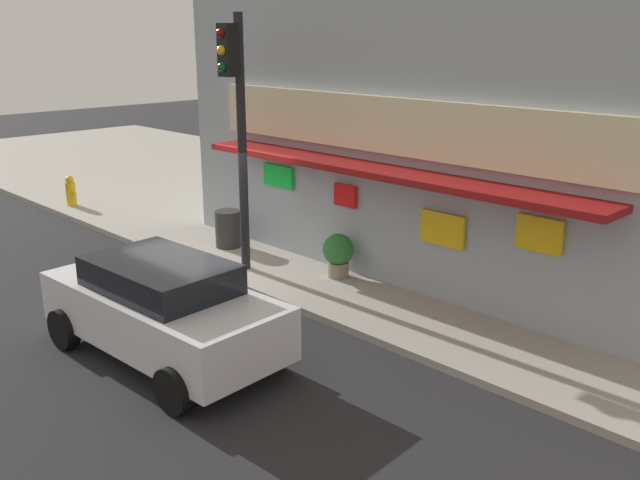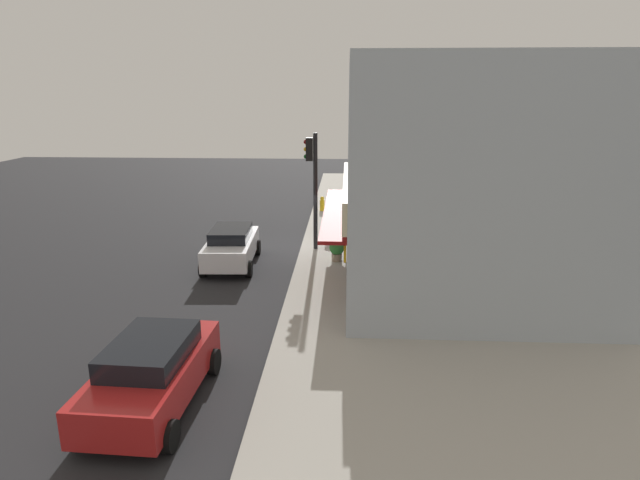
% 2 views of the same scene
% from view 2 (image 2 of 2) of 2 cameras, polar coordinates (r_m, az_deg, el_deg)
% --- Properties ---
extents(ground_plane, '(64.50, 64.50, 0.00)m').
position_cam_2_polar(ground_plane, '(23.54, -2.03, -0.93)').
color(ground_plane, '#232326').
extents(sidewalk, '(43.00, 10.89, 0.13)m').
position_cam_2_polar(sidewalk, '(23.69, 11.21, -0.96)').
color(sidewalk, '#A39E93').
rests_on(sidewalk, ground_plane).
extents(corner_building, '(11.98, 8.99, 7.61)m').
position_cam_2_polar(corner_building, '(20.08, 14.72, 7.15)').
color(corner_building, '#9EA8B2').
rests_on(corner_building, sidewalk).
extents(traffic_light, '(0.32, 0.58, 4.97)m').
position_cam_2_polar(traffic_light, '(22.41, -0.77, 6.92)').
color(traffic_light, black).
rests_on(traffic_light, sidewalk).
extents(fire_hydrant, '(0.51, 0.27, 0.83)m').
position_cam_2_polar(fire_hydrant, '(30.37, 0.24, 3.92)').
color(fire_hydrant, gold).
rests_on(fire_hydrant, sidewalk).
extents(trash_can, '(0.57, 0.57, 0.83)m').
position_cam_2_polar(trash_can, '(24.35, 1.25, 0.96)').
color(trash_can, '#2D2D2D').
rests_on(trash_can, sidewalk).
extents(pedestrian, '(0.57, 0.51, 1.72)m').
position_cam_2_polar(pedestrian, '(14.88, 4.18, -6.72)').
color(pedestrian, black).
rests_on(pedestrian, sidewalk).
extents(potted_plant_by_doorway, '(0.61, 0.61, 0.87)m').
position_cam_2_polar(potted_plant_by_doorway, '(21.33, 1.83, -0.99)').
color(potted_plant_by_doorway, gray).
rests_on(potted_plant_by_doorway, sidewalk).
extents(parked_car_red, '(4.27, 2.21, 1.60)m').
position_cam_2_polar(parked_car_red, '(12.50, -17.61, -13.33)').
color(parked_car_red, '#AD1E1E').
rests_on(parked_car_red, ground_plane).
extents(parked_car_white, '(4.14, 2.12, 1.54)m').
position_cam_2_polar(parked_car_white, '(21.39, -9.51, -0.61)').
color(parked_car_white, silver).
rests_on(parked_car_white, ground_plane).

